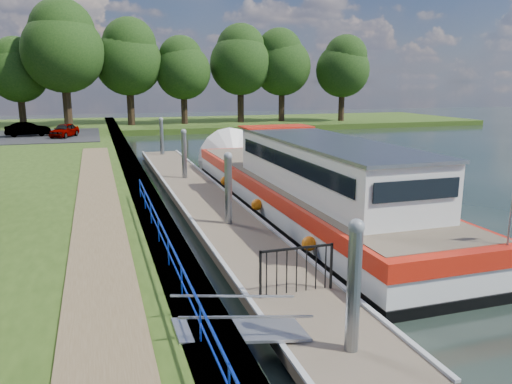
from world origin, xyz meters
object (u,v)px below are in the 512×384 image
object	(u,v)px
pontoon	(203,201)
barge	(294,183)
car_a	(64,130)
car_b	(28,129)

from	to	relation	value
pontoon	barge	distance (m)	4.11
pontoon	barge	size ratio (longest dim) A/B	1.42
pontoon	car_a	world-z (taller)	car_a
pontoon	car_b	world-z (taller)	car_b
car_a	car_b	size ratio (longest dim) A/B	0.93
barge	car_b	world-z (taller)	barge
barge	pontoon	bearing A→B (deg)	153.84
barge	car_a	bearing A→B (deg)	112.59
barge	car_a	distance (m)	26.95
car_a	car_b	world-z (taller)	car_b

